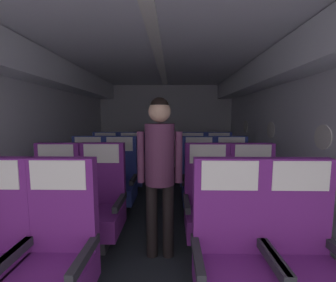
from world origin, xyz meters
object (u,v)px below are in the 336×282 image
Objects in this scene: seat_c_left_aisle at (119,182)px; flight_attendant at (160,161)px; seat_c_right_window at (199,182)px; seat_d_left_aisle at (131,168)px; seat_a_right_window at (231,259)px; seat_b_right_window at (208,206)px; seat_c_right_aisle at (232,182)px; seat_d_left_window at (105,168)px; seat_a_right_aisle at (304,260)px; seat_d_right_aisle at (219,168)px; seat_b_right_aisle at (254,206)px; seat_b_left_aisle at (100,205)px; seat_d_right_window at (193,168)px; seat_c_left_window at (87,182)px; seat_b_left_window at (54,206)px; seat_a_left_aisle at (55,258)px.

flight_attendant is (0.64, -0.95, 0.49)m from seat_c_left_aisle.
seat_c_right_window is 1.40m from seat_d_left_aisle.
seat_a_right_window and seat_b_right_window have the same top height.
seat_a_right_window and seat_c_right_aisle have the same top height.
seat_d_left_window is 2.15m from flight_attendant.
seat_a_right_aisle is 0.97m from seat_b_right_window.
seat_b_right_aisle is at bearing -89.77° from seat_d_right_aisle.
seat_b_left_aisle is 1.00× the size of seat_b_right_aisle.
seat_d_left_aisle is 0.71× the size of flight_attendant.
seat_d_right_window is (-0.48, 2.51, 0.00)m from seat_a_right_aisle.
seat_a_right_aisle is at bearing -57.43° from seat_d_left_aisle.
seat_b_left_aisle is 1.00× the size of seat_d_right_aisle.
seat_d_right_window is (1.58, 0.85, 0.00)m from seat_c_left_window.
seat_c_right_aisle is (2.07, 0.86, 0.00)m from seat_b_left_window.
seat_a_right_aisle is at bearing -79.10° from seat_d_right_window.
flight_attendant reaches higher than seat_c_right_aisle.
seat_b_right_window is at bearing -36.16° from seat_c_left_aisle.
seat_a_right_aisle is at bearing 0.04° from seat_a_right_window.
seat_a_left_aisle is 1.00× the size of seat_b_left_window.
seat_a_right_aisle is 1.73m from seat_c_right_window.
flight_attendant is (-0.50, 0.71, 0.49)m from seat_a_right_window.
seat_b_right_window and seat_d_right_window have the same top height.
seat_b_right_aisle and seat_c_left_window have the same top height.
seat_c_right_window is at bearing 35.87° from seat_b_left_aisle.
seat_b_left_aisle is 1.00× the size of seat_c_right_aisle.
seat_a_right_window is 1.00m from flight_attendant.
seat_d_right_aisle is at bearing 74.31° from seat_b_right_window.
seat_c_right_window is at bearing 0.03° from seat_c_left_window.
seat_d_left_window is 0.71× the size of flight_attendant.
flight_attendant is at bearing -165.14° from seat_b_right_window.
seat_d_right_window is (-0.02, 2.51, 0.00)m from seat_a_right_window.
seat_b_right_window is at bearing -90.46° from seat_c_right_window.
seat_b_left_aisle is 1.39m from seat_c_right_window.
seat_c_right_aisle is at bearing -27.21° from seat_d_left_aisle.
seat_a_right_window is at bearing -57.29° from seat_d_left_window.
seat_a_left_aisle and seat_d_left_aisle have the same top height.
seat_c_left_aisle is (-1.12, 0.82, 0.00)m from seat_b_right_window.
seat_a_right_aisle is at bearing -50.31° from seat_d_left_window.
seat_b_right_aisle is at bearing -74.00° from seat_d_right_window.
seat_b_left_window is at bearing -176.75° from seat_b_left_aisle.
seat_a_right_aisle is 1.00× the size of seat_d_right_window.
seat_a_right_aisle is 3.24m from seat_d_left_window.
seat_a_right_window and seat_b_left_aisle have the same top height.
seat_b_left_aisle and seat_b_right_aisle have the same top height.
seat_c_left_aisle and seat_c_right_aisle have the same top height.
seat_c_right_aisle is 1.00× the size of seat_d_left_window.
seat_a_right_window is at bearing -27.03° from seat_b_left_window.
seat_b_left_window is at bearing -133.35° from seat_d_right_window.
seat_b_left_aisle is 1.12m from seat_b_right_window.
seat_c_left_aisle is at bearing -143.07° from seat_d_right_window.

